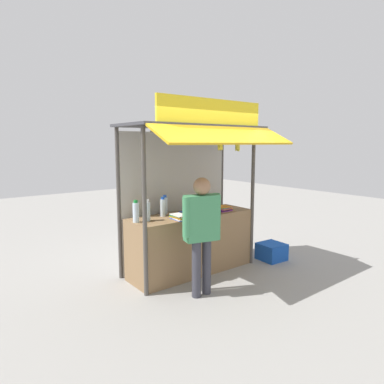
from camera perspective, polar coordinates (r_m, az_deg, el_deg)
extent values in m
plane|color=gray|center=(5.61, 0.00, -13.13)|extent=(20.00, 20.00, 0.00)
cube|color=olive|center=(5.46, 0.00, -8.54)|extent=(2.07, 0.65, 0.94)
cylinder|color=#4C4742|center=(4.47, -7.98, -3.57)|extent=(0.06, 0.06, 2.27)
cylinder|color=#4C4742|center=(5.76, 10.15, -0.98)|extent=(0.06, 0.06, 2.27)
cylinder|color=#4C4742|center=(5.14, -12.22, -2.14)|extent=(0.06, 0.06, 2.27)
cylinder|color=#4C4742|center=(6.30, 4.99, -0.10)|extent=(0.06, 0.06, 2.27)
cube|color=#B7B2A8|center=(5.66, -2.74, -1.28)|extent=(2.02, 0.04, 2.22)
cube|color=#3F3F44|center=(5.20, 0.28, 10.94)|extent=(2.27, 0.97, 0.04)
cube|color=gold|center=(4.64, 5.93, 9.54)|extent=(2.23, 0.51, 0.26)
cube|color=yellow|center=(4.88, 3.50, 13.40)|extent=(1.86, 0.04, 0.35)
cylinder|color=#59544C|center=(4.90, 3.08, 9.93)|extent=(1.96, 0.02, 0.02)
cylinder|color=silver|center=(4.89, -7.55, -3.28)|extent=(0.09, 0.09, 0.27)
cylinder|color=white|center=(4.86, -7.58, -1.51)|extent=(0.06, 0.06, 0.04)
cylinder|color=silver|center=(5.17, -4.93, -2.66)|extent=(0.08, 0.08, 0.26)
cylinder|color=blue|center=(5.14, -4.95, -1.02)|extent=(0.05, 0.05, 0.04)
cylinder|color=silver|center=(4.82, -9.44, -3.44)|extent=(0.09, 0.09, 0.28)
cylinder|color=#198C33|center=(4.79, -9.49, -1.58)|extent=(0.06, 0.06, 0.04)
cylinder|color=silver|center=(5.32, -4.59, -2.32)|extent=(0.09, 0.09, 0.27)
cylinder|color=blue|center=(5.29, -4.61, -0.69)|extent=(0.06, 0.06, 0.04)
cube|color=purple|center=(5.62, 5.22, -3.08)|extent=(0.24, 0.24, 0.01)
cube|color=black|center=(5.63, 5.31, -2.97)|extent=(0.25, 0.25, 0.01)
cube|color=purple|center=(5.63, 5.18, -2.85)|extent=(0.23, 0.23, 0.01)
cube|color=orange|center=(5.62, 5.29, -2.73)|extent=(0.23, 0.23, 0.01)
cube|color=purple|center=(5.62, 5.21, -2.61)|extent=(0.25, 0.25, 0.01)
cube|color=green|center=(5.61, 5.24, -2.54)|extent=(0.24, 0.24, 0.01)
cube|color=orange|center=(5.62, 5.26, -2.46)|extent=(0.25, 0.25, 0.01)
cube|color=orange|center=(5.20, -0.46, -4.00)|extent=(0.22, 0.23, 0.01)
cube|color=green|center=(5.21, -0.45, -3.90)|extent=(0.22, 0.23, 0.01)
cube|color=yellow|center=(5.21, -0.44, -3.81)|extent=(0.24, 0.25, 0.01)
cube|color=purple|center=(5.21, -0.45, -3.71)|extent=(0.24, 0.25, 0.01)
cube|color=white|center=(5.19, -0.53, -3.65)|extent=(0.23, 0.24, 0.01)
cube|color=yellow|center=(5.20, -0.53, -3.52)|extent=(0.23, 0.24, 0.01)
cube|color=blue|center=(5.20, -0.57, -3.37)|extent=(0.24, 0.25, 0.01)
cube|color=blue|center=(4.96, -2.18, -4.61)|extent=(0.17, 0.28, 0.01)
cube|color=white|center=(4.97, -2.13, -4.49)|extent=(0.19, 0.29, 0.01)
cube|color=white|center=(4.96, -2.04, -4.39)|extent=(0.18, 0.29, 0.01)
cube|color=yellow|center=(4.96, -2.13, -4.27)|extent=(0.18, 0.29, 0.01)
cube|color=orange|center=(4.94, -2.10, -4.21)|extent=(0.17, 0.29, 0.01)
cube|color=green|center=(4.95, -2.10, -4.09)|extent=(0.19, 0.29, 0.01)
cube|color=red|center=(4.95, -1.98, -3.99)|extent=(0.18, 0.29, 0.01)
cube|color=white|center=(4.95, -2.22, -3.89)|extent=(0.18, 0.29, 0.01)
cylinder|color=#332D23|center=(5.03, 4.79, 9.22)|extent=(0.01, 0.01, 0.08)
cylinder|color=olive|center=(5.03, 4.78, 8.52)|extent=(0.04, 0.04, 0.04)
ellipsoid|color=yellow|center=(5.04, 4.91, 7.69)|extent=(0.04, 0.07, 0.13)
ellipsoid|color=yellow|center=(5.05, 4.67, 7.72)|extent=(0.08, 0.05, 0.14)
ellipsoid|color=yellow|center=(5.02, 4.53, 7.71)|extent=(0.06, 0.07, 0.14)
ellipsoid|color=yellow|center=(5.01, 4.73, 7.69)|extent=(0.05, 0.06, 0.14)
ellipsoid|color=yellow|center=(5.01, 4.98, 7.72)|extent=(0.08, 0.04, 0.13)
cylinder|color=#332D23|center=(5.28, 7.75, 9.15)|extent=(0.01, 0.01, 0.08)
cylinder|color=olive|center=(5.28, 7.74, 8.51)|extent=(0.04, 0.04, 0.04)
ellipsoid|color=#D9D443|center=(5.29, 7.87, 7.60)|extent=(0.03, 0.07, 0.16)
ellipsoid|color=#D9D443|center=(5.30, 7.69, 7.63)|extent=(0.07, 0.06, 0.16)
ellipsoid|color=#D9D443|center=(5.28, 7.45, 7.63)|extent=(0.07, 0.06, 0.16)
ellipsoid|color=#D9D443|center=(5.26, 7.51, 7.64)|extent=(0.03, 0.08, 0.15)
ellipsoid|color=#D9D443|center=(5.26, 7.76, 7.59)|extent=(0.06, 0.05, 0.16)
ellipsoid|color=#D9D443|center=(5.27, 7.92, 7.59)|extent=(0.06, 0.05, 0.16)
cylinder|color=#383842|center=(4.60, 0.75, -12.90)|extent=(0.12, 0.12, 0.77)
cylinder|color=#383842|center=(4.71, 2.47, -12.42)|extent=(0.12, 0.12, 0.77)
cube|color=#3F8C59|center=(4.46, 1.66, -4.38)|extent=(0.49, 0.30, 0.61)
cylinder|color=#3F8C59|center=(4.29, -0.98, -4.24)|extent=(0.10, 0.10, 0.52)
cylinder|color=#3F8C59|center=(4.61, 4.12, -3.39)|extent=(0.10, 0.10, 0.52)
sphere|color=#936B4C|center=(4.38, 1.68, 0.97)|extent=(0.23, 0.23, 0.23)
cube|color=#194CB2|center=(6.23, 13.26, -9.74)|extent=(0.44, 0.44, 0.29)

